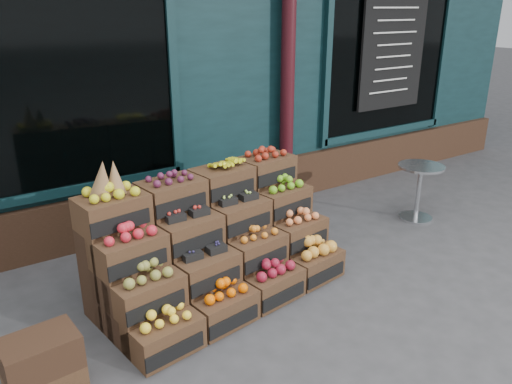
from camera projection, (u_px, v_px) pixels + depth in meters
ground at (314, 292)px, 4.77m from camera, size 60.00×60.00×0.00m
shop_facade at (111, 18)px, 7.90m from camera, size 12.00×6.24×4.80m
crate_display at (215, 248)px, 4.68m from camera, size 2.41×1.40×1.43m
spare_crates at (43, 368)px, 3.41m from camera, size 0.52×0.38×0.49m
bistro_table at (419, 186)px, 6.27m from camera, size 0.57×0.57×0.72m
shopkeeper at (95, 142)px, 5.92m from camera, size 0.91×0.76×2.12m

